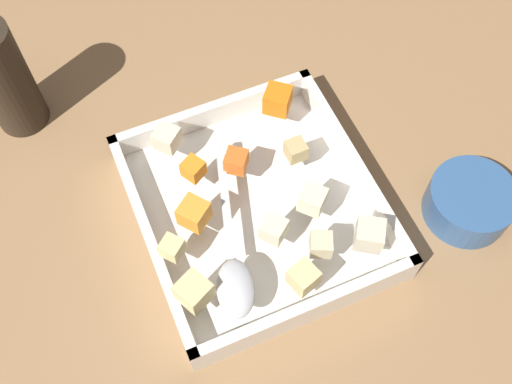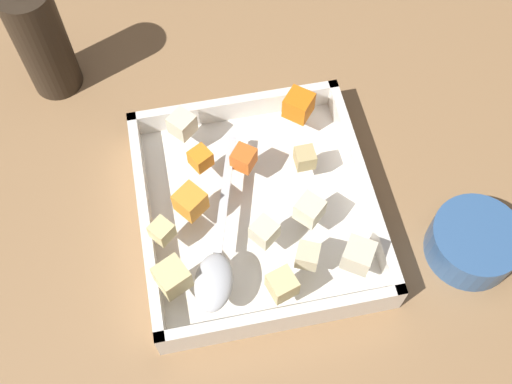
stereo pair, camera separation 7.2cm
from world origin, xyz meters
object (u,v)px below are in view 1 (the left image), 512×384
Objects in this scene: pepper_mill at (3,78)px; serving_spoon at (234,277)px; baking_dish at (256,210)px; small_prep_bowl at (469,202)px.

serving_spoon is at bearing -154.20° from pepper_mill.
serving_spoon reaches higher than baking_dish.
serving_spoon is at bearing 144.12° from baking_dish.
pepper_mill is 0.60m from small_prep_bowl.
baking_dish is 0.12m from serving_spoon.
pepper_mill reaches higher than small_prep_bowl.
serving_spoon is 0.31m from small_prep_bowl.
serving_spoon is (-0.09, 0.06, 0.04)m from baking_dish.
baking_dish is 1.61× the size of pepper_mill.
pepper_mill is 1.77× the size of small_prep_bowl.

